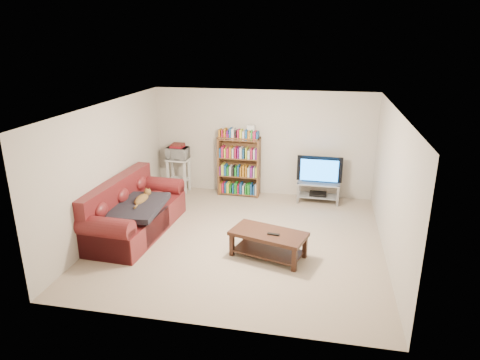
% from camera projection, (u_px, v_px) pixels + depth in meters
% --- Properties ---
extents(floor, '(5.00, 5.00, 0.00)m').
position_uv_depth(floor, '(241.00, 239.00, 7.80)').
color(floor, tan).
rests_on(floor, ground).
extents(ceiling, '(5.00, 5.00, 0.00)m').
position_uv_depth(ceiling, '(241.00, 108.00, 7.03)').
color(ceiling, white).
rests_on(ceiling, ground).
extents(wall_back, '(5.00, 0.00, 5.00)m').
position_uv_depth(wall_back, '(262.00, 143.00, 9.74)').
color(wall_back, beige).
rests_on(wall_back, ground).
extents(wall_front, '(5.00, 0.00, 5.00)m').
position_uv_depth(wall_front, '(201.00, 241.00, 5.09)').
color(wall_front, beige).
rests_on(wall_front, ground).
extents(wall_left, '(0.00, 5.00, 5.00)m').
position_uv_depth(wall_left, '(108.00, 168.00, 7.88)').
color(wall_left, beige).
rests_on(wall_left, ground).
extents(wall_right, '(0.00, 5.00, 5.00)m').
position_uv_depth(wall_right, '(392.00, 186.00, 6.95)').
color(wall_right, beige).
rests_on(wall_right, ground).
extents(sofa, '(1.15, 2.42, 1.01)m').
position_uv_depth(sofa, '(132.00, 214.00, 8.00)').
color(sofa, maroon).
rests_on(sofa, floor).
extents(blanket, '(0.95, 1.21, 0.20)m').
position_uv_depth(blanket, '(136.00, 207.00, 7.73)').
color(blanket, black).
rests_on(blanket, sofa).
extents(cat, '(0.29, 0.66, 0.19)m').
position_uv_depth(cat, '(141.00, 200.00, 7.91)').
color(cat, brown).
rests_on(cat, sofa).
extents(coffee_table, '(1.35, 0.93, 0.45)m').
position_uv_depth(coffee_table, '(268.00, 240.00, 7.09)').
color(coffee_table, '#331B11').
rests_on(coffee_table, floor).
extents(remote, '(0.21, 0.08, 0.02)m').
position_uv_depth(remote, '(273.00, 234.00, 6.95)').
color(remote, black).
rests_on(remote, coffee_table).
extents(tv_stand, '(0.93, 0.43, 0.46)m').
position_uv_depth(tv_stand, '(318.00, 189.00, 9.44)').
color(tv_stand, '#999EA3').
rests_on(tv_stand, floor).
extents(television, '(0.99, 0.15, 0.57)m').
position_uv_depth(television, '(319.00, 170.00, 9.30)').
color(television, black).
rests_on(television, tv_stand).
extents(dvd_player, '(0.37, 0.27, 0.06)m').
position_uv_depth(dvd_player, '(318.00, 194.00, 9.48)').
color(dvd_player, black).
rests_on(dvd_player, tv_stand).
extents(bookshelf, '(0.96, 0.32, 1.37)m').
position_uv_depth(bookshelf, '(239.00, 166.00, 9.76)').
color(bookshelf, brown).
rests_on(bookshelf, floor).
extents(shelf_clutter, '(0.70, 0.22, 0.28)m').
position_uv_depth(shelf_clutter, '(243.00, 133.00, 9.50)').
color(shelf_clutter, silver).
rests_on(shelf_clutter, bookshelf).
extents(microwave_stand, '(0.52, 0.39, 0.80)m').
position_uv_depth(microwave_stand, '(179.00, 171.00, 10.04)').
color(microwave_stand, silver).
rests_on(microwave_stand, floor).
extents(microwave, '(0.51, 0.36, 0.27)m').
position_uv_depth(microwave, '(178.00, 153.00, 9.91)').
color(microwave, silver).
rests_on(microwave, microwave_stand).
extents(game_boxes, '(0.31, 0.27, 0.05)m').
position_uv_depth(game_boxes, '(177.00, 146.00, 9.85)').
color(game_boxes, maroon).
rests_on(game_boxes, microwave).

